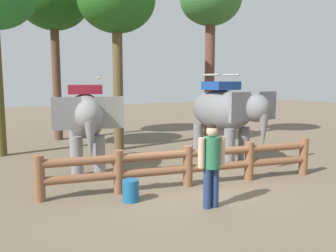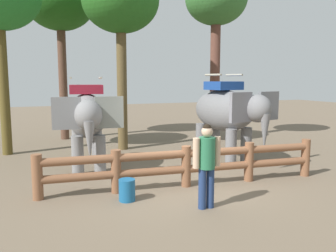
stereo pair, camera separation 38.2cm
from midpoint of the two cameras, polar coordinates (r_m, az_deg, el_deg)
name	(u,v)px [view 1 (the left image)]	position (r m, az deg, el deg)	size (l,w,h in m)	color
ground_plane	(189,186)	(9.17, 2.12, -9.73)	(60.00, 60.00, 0.00)	brown
log_fence	(188,163)	(9.04, 2.03, -5.98)	(7.35, 0.83, 1.05)	brown
elephant_near_left	(86,119)	(10.75, -14.10, 1.18)	(1.86, 3.29, 2.80)	gray
elephant_center	(225,112)	(11.86, 8.28, 2.18)	(2.04, 3.45, 2.90)	slate
tourist_woman_in_black	(211,160)	(7.48, 5.57, -5.43)	(0.64, 0.36, 1.81)	navy
tree_far_left	(211,4)	(16.41, 6.19, 19.05)	(2.71, 2.71, 7.36)	brown
tree_back_center	(117,2)	(14.02, -9.12, 19.11)	(2.89, 2.89, 6.89)	brown
tree_far_right	(53,2)	(16.98, -18.66, 18.46)	(3.07, 3.07, 7.46)	brown
feed_bucket	(131,191)	(8.10, -7.40, -10.29)	(0.37, 0.37, 0.50)	#19598C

